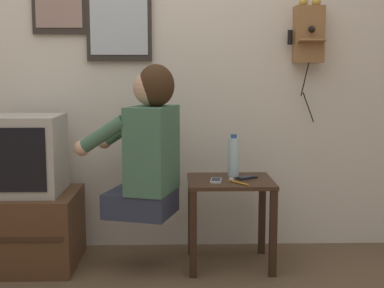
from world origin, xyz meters
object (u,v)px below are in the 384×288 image
at_px(cell_phone_held, 216,180).
at_px(water_bottle, 233,157).
at_px(television, 23,154).
at_px(toothbrush, 237,182).
at_px(cell_phone_spare, 247,178).
at_px(wall_phone_antique, 308,33).
at_px(person, 147,145).

relative_size(cell_phone_held, water_bottle, 0.52).
bearing_deg(television, toothbrush, -7.16).
distance_m(cell_phone_spare, toothbrush, 0.15).
xyz_separation_m(cell_phone_spare, toothbrush, (-0.07, -0.13, 0.00)).
bearing_deg(television, cell_phone_held, -5.09).
height_order(cell_phone_spare, water_bottle, water_bottle).
height_order(wall_phone_antique, toothbrush, wall_phone_antique).
xyz_separation_m(person, toothbrush, (0.51, -0.03, -0.21)).
distance_m(water_bottle, toothbrush, 0.24).
height_order(person, toothbrush, person).
relative_size(wall_phone_antique, water_bottle, 3.05).
bearing_deg(cell_phone_held, wall_phone_antique, 39.52).
relative_size(wall_phone_antique, toothbrush, 5.73).
relative_size(person, wall_phone_antique, 1.11).
bearing_deg(wall_phone_antique, cell_phone_held, -148.15).
xyz_separation_m(television, water_bottle, (1.24, 0.05, -0.03)).
bearing_deg(cell_phone_held, toothbrush, -17.85).
xyz_separation_m(cell_phone_held, cell_phone_spare, (0.19, 0.08, 0.00)).
distance_m(person, television, 0.75).
height_order(television, toothbrush, television).
distance_m(person, cell_phone_spare, 0.62).
distance_m(television, water_bottle, 1.24).
relative_size(cell_phone_held, cell_phone_spare, 0.96).
relative_size(television, wall_phone_antique, 0.59).
bearing_deg(cell_phone_spare, person, -114.39).
relative_size(water_bottle, toothbrush, 1.87).
height_order(person, cell_phone_spare, person).
distance_m(wall_phone_antique, toothbrush, 1.08).
bearing_deg(toothbrush, wall_phone_antique, 6.58).
distance_m(wall_phone_antique, cell_phone_held, 1.11).
xyz_separation_m(wall_phone_antique, water_bottle, (-0.49, -0.22, -0.75)).
relative_size(cell_phone_spare, water_bottle, 0.54).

